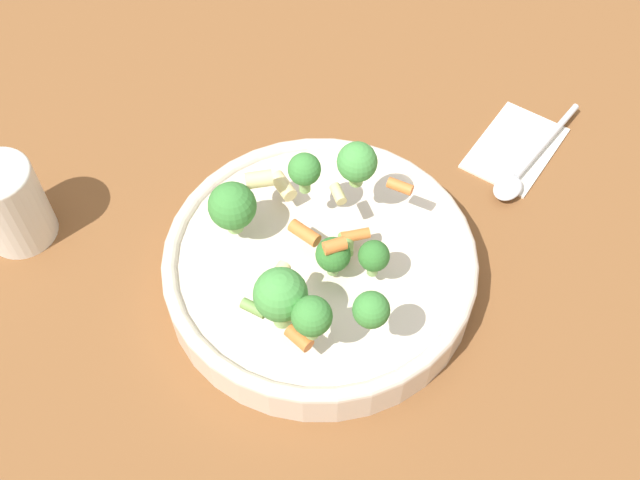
{
  "coord_description": "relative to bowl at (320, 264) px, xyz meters",
  "views": [
    {
      "loc": [
        -0.18,
        -0.33,
        0.58
      ],
      "look_at": [
        0.0,
        0.0,
        0.06
      ],
      "focal_mm": 42.0,
      "sensor_mm": 36.0,
      "label": 1
    }
  ],
  "objects": [
    {
      "name": "pasta_salad",
      "position": [
        -0.02,
        -0.01,
        0.07
      ],
      "size": [
        0.18,
        0.2,
        0.09
      ],
      "color": "#8CB766",
      "rests_on": "bowl"
    },
    {
      "name": "spoon",
      "position": [
        0.24,
        0.01,
        -0.01
      ],
      "size": [
        0.16,
        0.08,
        0.01
      ],
      "rotation": [
        0.0,
        0.0,
        9.82
      ],
      "color": "silver",
      "rests_on": "napkin"
    },
    {
      "name": "cup",
      "position": [
        -0.23,
        0.18,
        0.02
      ],
      "size": [
        0.06,
        0.06,
        0.09
      ],
      "color": "silver",
      "rests_on": "ground_plane"
    },
    {
      "name": "ground_plane",
      "position": [
        0.0,
        0.0,
        -0.02
      ],
      "size": [
        3.0,
        3.0,
        0.0
      ],
      "primitive_type": "plane",
      "color": "brown"
    },
    {
      "name": "bowl",
      "position": [
        0.0,
        0.0,
        0.0
      ],
      "size": [
        0.28,
        0.28,
        0.04
      ],
      "color": "beige",
      "rests_on": "ground_plane"
    },
    {
      "name": "napkin",
      "position": [
        0.26,
        0.05,
        -0.02
      ],
      "size": [
        0.13,
        0.12,
        0.01
      ],
      "color": "white",
      "rests_on": "ground_plane"
    }
  ]
}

